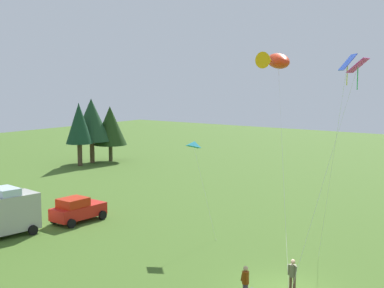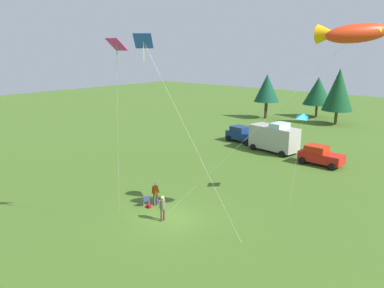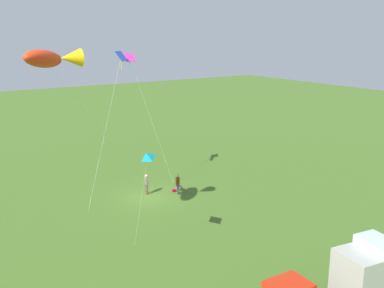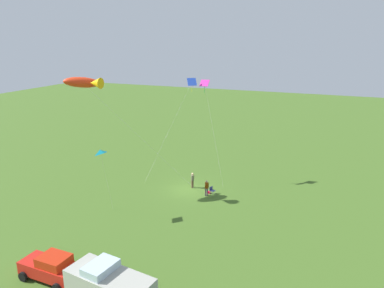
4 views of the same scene
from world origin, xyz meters
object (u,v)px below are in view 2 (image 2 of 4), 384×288
Objects in this scene: person_kite_flyer at (163,206)px; folding_chair at (146,200)px; kite_diamond_blue at (146,48)px; van_motorhome_grey at (274,137)px; kite_large_fish at (350,33)px; person_spectator at (156,192)px; car_navy_hatch at (242,134)px; car_red_sedan at (320,155)px; kite_delta_teal at (304,116)px; backpack_on_grass at (149,206)px; kite_diamond_rainbow at (117,51)px.

person_kite_flyer is 2.12× the size of folding_chair.
kite_diamond_blue reaches higher than person_kite_flyer.
kite_large_fish is at bearing -42.37° from van_motorhome_grey.
car_navy_hatch reaches higher than person_spectator.
kite_delta_teal is (2.14, -9.29, 5.40)m from car_red_sedan.
kite_large_fish is at bearing 23.81° from backpack_on_grass.
car_navy_hatch is 27.83m from kite_diamond_rainbow.
folding_chair is at bearing -80.83° from van_motorhome_grey.
van_motorhome_grey is 25.18m from kite_diamond_rainbow.
backpack_on_grass is 12.99m from kite_delta_teal.
kite_diamond_blue is (1.07, -2.01, 10.13)m from person_kite_flyer.
kite_delta_teal is at bearing -111.74° from person_kite_flyer.
car_navy_hatch is 0.37× the size of kite_diamond_blue.
folding_chair is at bearing -12.43° from person_kite_flyer.
car_navy_hatch is 0.35× the size of kite_large_fish.
backpack_on_grass is 18.82m from car_red_sedan.
car_navy_hatch is at bearing 107.67° from kite_diamond_rainbow.
kite_large_fish is at bearing -141.70° from person_kite_flyer.
kite_delta_teal is at bearing 67.15° from kite_diamond_rainbow.
car_navy_hatch is at bearing -45.33° from person_spectator.
car_red_sedan is at bearing 85.12° from kite_diamond_blue.
person_spectator is at bearing -131.41° from kite_delta_teal.
person_spectator is 0.39× the size of car_navy_hatch.
van_motorhome_grey is (5.18, -1.51, 0.69)m from car_navy_hatch.
backpack_on_grass is 0.06× the size of van_motorhome_grey.
folding_chair is 0.90m from person_spectator.
folding_chair is 11.40m from kite_diamond_rainbow.
person_spectator is 21.20m from car_navy_hatch.
backpack_on_grass is 21.84m from car_navy_hatch.
car_navy_hatch reaches higher than folding_chair.
person_kite_flyer is 0.14× the size of kite_large_fish.
person_spectator is at bearing -79.60° from van_motorhome_grey.
person_kite_flyer is 0.41× the size of car_red_sedan.
car_navy_hatch is at bearing -63.75° from person_kite_flyer.
person_spectator reaches higher than folding_chair.
folding_chair is 0.19× the size of car_red_sedan.
person_kite_flyer and person_spectator have the same top height.
kite_diamond_blue reaches higher than kite_delta_teal.
kite_large_fish is 12.79m from kite_diamond_rainbow.
folding_chair is at bearing -130.88° from kite_delta_teal.
kite_diamond_blue reaches higher than van_motorhome_grey.
van_motorhome_grey is at bearing -68.36° from folding_chair.
person_kite_flyer reaches higher than backpack_on_grass.
backpack_on_grass is at bearing 117.41° from kite_diamond_rainbow.
person_kite_flyer is 23.28m from car_navy_hatch.
person_spectator is 16.23m from kite_large_fish.
person_spectator is 0.15× the size of kite_diamond_blue.
person_kite_flyer is at bearing -177.65° from folding_chair.
kite_diamond_rainbow is (-5.29, -12.55, 4.64)m from kite_delta_teal.
person_spectator is at bearing 75.86° from car_red_sedan.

